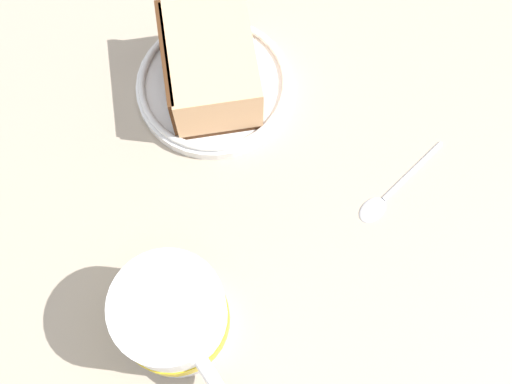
# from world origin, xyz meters

# --- Properties ---
(ground_plane) EXTENTS (1.31, 1.31, 0.04)m
(ground_plane) POSITION_xyz_m (0.00, 0.00, -0.02)
(ground_plane) COLOR tan
(small_plate) EXTENTS (0.15, 0.15, 0.02)m
(small_plate) POSITION_xyz_m (-0.12, 0.02, 0.01)
(small_plate) COLOR white
(small_plate) RESTS_ON ground_plane
(cake_slice) EXTENTS (0.14, 0.14, 0.06)m
(cake_slice) POSITION_xyz_m (-0.12, 0.02, 0.04)
(cake_slice) COLOR #472814
(cake_slice) RESTS_ON small_plate
(tea_mug) EXTENTS (0.11, 0.09, 0.09)m
(tea_mug) POSITION_xyz_m (-0.02, -0.19, 0.05)
(tea_mug) COLOR white
(tea_mug) RESTS_ON ground_plane
(teaspoon) EXTENTS (0.04, 0.11, 0.01)m
(teaspoon) POSITION_xyz_m (0.08, 0.01, 0.00)
(teaspoon) COLOR silver
(teaspoon) RESTS_ON ground_plane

